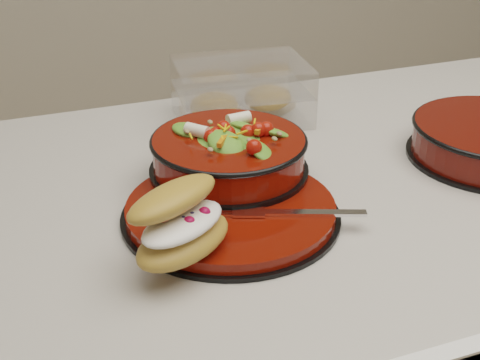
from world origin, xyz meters
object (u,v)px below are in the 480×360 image
object	(u,v)px
dinner_plate	(232,211)
croissant	(181,222)
pastry_box	(241,92)
fork	(294,213)
salad_bowl	(229,148)

from	to	relation	value
dinner_plate	croissant	world-z (taller)	croissant
pastry_box	fork	bearing A→B (deg)	-93.50
dinner_plate	pastry_box	xyz separation A→B (m)	(0.13, 0.30, 0.03)
dinner_plate	fork	size ratio (longest dim) A/B	1.75
salad_bowl	croissant	bearing A→B (deg)	-124.78
fork	pastry_box	world-z (taller)	pastry_box
dinner_plate	croissant	xyz separation A→B (m)	(-0.09, -0.08, 0.05)
salad_bowl	pastry_box	bearing A→B (deg)	65.16
croissant	fork	world-z (taller)	croissant
salad_bowl	fork	bearing A→B (deg)	-75.36
croissant	dinner_plate	bearing A→B (deg)	10.20
dinner_plate	salad_bowl	distance (m)	0.10
salad_bowl	pastry_box	xyz separation A→B (m)	(0.10, 0.22, -0.01)
fork	salad_bowl	bearing A→B (deg)	35.98
salad_bowl	croissant	size ratio (longest dim) A/B	1.48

